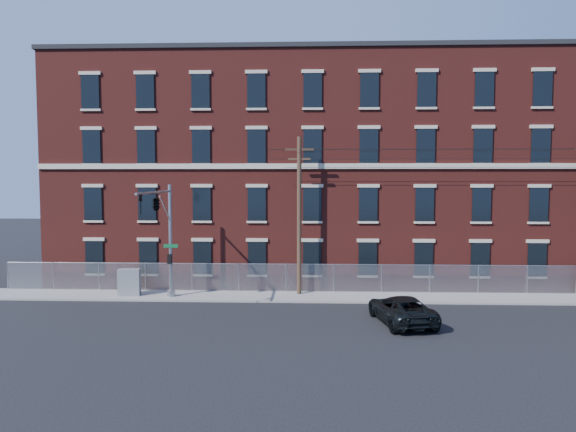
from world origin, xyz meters
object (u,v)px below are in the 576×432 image
at_px(traffic_signal_mast, 160,215).
at_px(pickup_truck, 401,309).
at_px(utility_cabinet, 129,282).
at_px(utility_pole_near, 299,213).

bearing_deg(traffic_signal_mast, pickup_truck, -12.40).
height_order(pickup_truck, utility_cabinet, utility_cabinet).
xyz_separation_m(traffic_signal_mast, utility_pole_near, (8.00, 3.42, -0.05)).
distance_m(traffic_signal_mast, pickup_truck, 14.51).
bearing_deg(pickup_truck, utility_pole_near, -60.32).
bearing_deg(utility_pole_near, traffic_signal_mast, -156.86).
distance_m(utility_pole_near, utility_cabinet, 11.61).
height_order(traffic_signal_mast, utility_cabinet, traffic_signal_mast).
distance_m(traffic_signal_mast, utility_pole_near, 8.70).
relative_size(utility_pole_near, pickup_truck, 1.93).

